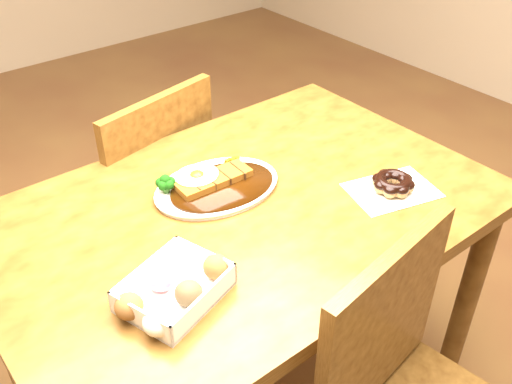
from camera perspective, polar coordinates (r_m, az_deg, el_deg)
table at (r=1.41m, az=-1.12°, el=-4.59°), size 1.20×0.80×0.75m
chair_far at (r=1.88m, az=-11.35°, el=-0.47°), size 0.50×0.50×0.87m
katsu_curry_plate at (r=1.40m, az=-4.19°, el=0.78°), size 0.34×0.26×0.06m
donut_box at (r=1.11m, az=-8.24°, el=-9.60°), size 0.24×0.20×0.06m
pon_de_ring at (r=1.43m, az=13.53°, el=0.80°), size 0.24×0.20×0.04m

